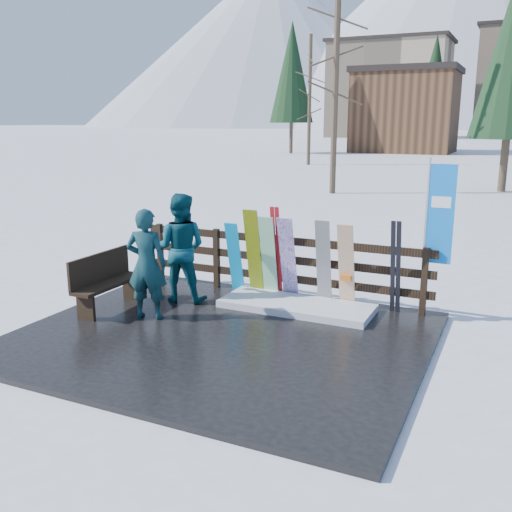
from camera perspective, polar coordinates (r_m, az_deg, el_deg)
The scene contains 17 objects.
ground at distance 8.77m, azimuth -3.42°, elevation -8.32°, with size 700.00×700.00×0.00m, color white.
deck at distance 8.75m, azimuth -3.43°, elevation -8.08°, with size 6.00×5.00×0.08m, color black.
fence at distance 10.44m, azimuth 2.29°, elevation -0.49°, with size 5.60×0.10×1.15m.
snow_patch at distance 9.86m, azimuth 4.07°, elevation -4.98°, with size 2.61×1.00×0.12m, color white.
bench at distance 10.07m, azimuth -14.83°, elevation -2.30°, with size 0.41×1.50×0.97m.
snowboard_0 at distance 10.56m, azimuth -2.14°, elevation -0.20°, with size 0.26×0.03×1.39m, color #05A2E9.
snowboard_1 at distance 10.26m, azimuth 1.27°, elevation -0.14°, with size 0.28×0.03×1.55m, color white.
snowboard_2 at distance 10.37m, azimuth -0.23°, elevation 0.31°, with size 0.28×0.03×1.66m, color #D6F00C.
snowboard_3 at distance 10.11m, azimuth 3.21°, elevation -0.32°, with size 0.28×0.03×1.58m, color white.
snowboard_4 at distance 9.90m, azimuth 6.77°, elevation -0.71°, with size 0.26×0.03×1.55m, color black.
snowboard_5 at distance 9.78m, azimuth 9.01°, elevation -1.05°, with size 0.27×0.03×1.53m, color silver.
ski_pair_a at distance 10.25m, azimuth 2.05°, elevation 0.33°, with size 0.16×0.25×1.69m.
ski_pair_b at distance 9.65m, azimuth 13.78°, elevation -1.14°, with size 0.17×0.32×1.61m.
rental_flag at distance 9.60m, azimuth 17.63°, elevation 3.43°, with size 0.45×0.04×2.60m.
person_front at distance 9.35m, azimuth -10.87°, elevation -0.81°, with size 0.66×0.43×1.81m, color #165044.
person_back at distance 10.16m, azimuth -7.58°, elevation 0.82°, with size 0.94×0.73×1.94m, color #0E4353.
mountains at distance 339.13m, azimuth 24.01°, elevation 20.24°, with size 520.00×260.00×120.00m.
Camera 1 is at (3.92, -7.14, 3.24)m, focal length 40.00 mm.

